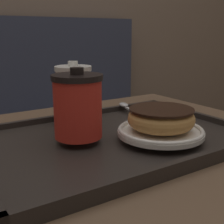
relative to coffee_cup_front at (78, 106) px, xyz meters
name	(u,v)px	position (x,y,z in m)	size (l,w,h in m)	color
booth_bench	(47,160)	(0.26, 0.88, -0.48)	(1.18, 0.44, 1.00)	#33384C
cafe_table	(116,216)	(0.09, 0.01, -0.26)	(0.77, 0.66, 0.71)	brown
serving_tray	(112,140)	(0.07, -0.01, -0.08)	(0.52, 0.36, 0.02)	#282321
coffee_cup_front	(78,106)	(0.00, 0.00, 0.00)	(0.09, 0.09, 0.13)	red
coffee_cup_rear	(74,92)	(0.05, 0.12, 0.00)	(0.08, 0.08, 0.13)	white
plate_with_chocolate_donut	(161,131)	(0.14, -0.08, -0.05)	(0.16, 0.16, 0.01)	white
donut_chocolate_glazed	(161,118)	(0.14, -0.08, -0.03)	(0.13, 0.13, 0.04)	tan
spoon	(127,107)	(0.20, 0.13, -0.05)	(0.05, 0.15, 0.01)	silver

